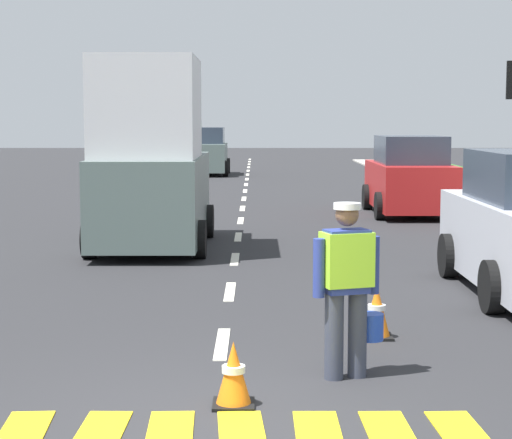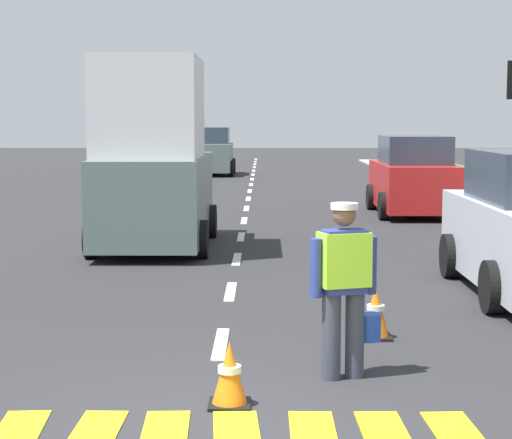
# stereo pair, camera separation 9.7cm
# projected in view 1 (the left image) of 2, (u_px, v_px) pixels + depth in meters

# --- Properties ---
(ground_plane) EXTENTS (96.00, 96.00, 0.00)m
(ground_plane) POSITION_uv_depth(u_px,v_px,m) (244.00, 198.00, 28.11)
(ground_plane) COLOR #28282B
(lane_center_line) EXTENTS (0.14, 46.40, 0.01)m
(lane_center_line) POSITION_uv_depth(u_px,v_px,m) (246.00, 188.00, 32.28)
(lane_center_line) COLOR silver
(lane_center_line) RESTS_ON ground
(road_worker) EXTENTS (0.70, 0.53, 1.67)m
(road_worker) POSITION_uv_depth(u_px,v_px,m) (349.00, 281.00, 8.56)
(road_worker) COLOR #383D4C
(road_worker) RESTS_ON ground
(traffic_cone_near) EXTENTS (0.36, 0.36, 0.61)m
(traffic_cone_near) POSITION_uv_depth(u_px,v_px,m) (377.00, 311.00, 10.18)
(traffic_cone_near) COLOR black
(traffic_cone_near) RESTS_ON ground
(traffic_cone_far) EXTENTS (0.36, 0.36, 0.56)m
(traffic_cone_far) POSITION_uv_depth(u_px,v_px,m) (234.00, 374.00, 7.77)
(traffic_cone_far) COLOR black
(traffic_cone_far) RESTS_ON ground
(delivery_truck) EXTENTS (2.16, 4.60, 3.54)m
(delivery_truck) POSITION_uv_depth(u_px,v_px,m) (152.00, 164.00, 17.04)
(delivery_truck) COLOR slate
(delivery_truck) RESTS_ON ground
(car_parked_far) EXTENTS (2.05, 4.13, 2.01)m
(car_parked_far) POSITION_uv_depth(u_px,v_px,m) (410.00, 178.00, 23.23)
(car_parked_far) COLOR red
(car_parked_far) RESTS_ON ground
(car_oncoming_third) EXTENTS (2.00, 3.81, 2.07)m
(car_oncoming_third) POSITION_uv_depth(u_px,v_px,m) (206.00, 153.00, 39.55)
(car_oncoming_third) COLOR slate
(car_oncoming_third) RESTS_ON ground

